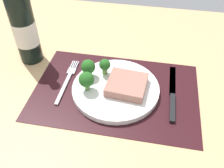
% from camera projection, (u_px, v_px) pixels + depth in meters
% --- Properties ---
extents(ground_plane, '(1.40, 1.10, 0.03)m').
position_uv_depth(ground_plane, '(116.00, 95.00, 0.74)').
color(ground_plane, tan).
extents(placemat, '(0.47, 0.31, 0.00)m').
position_uv_depth(placemat, '(116.00, 91.00, 0.73)').
color(placemat, black).
rests_on(placemat, ground_plane).
extents(plate, '(0.25, 0.25, 0.02)m').
position_uv_depth(plate, '(116.00, 89.00, 0.72)').
color(plate, white).
rests_on(plate, placemat).
extents(steak, '(0.11, 0.11, 0.03)m').
position_uv_depth(steak, '(127.00, 84.00, 0.70)').
color(steak, '#9E6B5B').
rests_on(steak, plate).
extents(broccoli_center, '(0.03, 0.03, 0.05)m').
position_uv_depth(broccoli_center, '(105.00, 65.00, 0.73)').
color(broccoli_center, '#6B994C').
rests_on(broccoli_center, plate).
extents(broccoli_back_left, '(0.04, 0.04, 0.06)m').
position_uv_depth(broccoli_back_left, '(86.00, 80.00, 0.68)').
color(broccoli_back_left, '#5B8942').
rests_on(broccoli_back_left, plate).
extents(broccoli_near_steak, '(0.04, 0.04, 0.06)m').
position_uv_depth(broccoli_near_steak, '(88.00, 67.00, 0.72)').
color(broccoli_near_steak, '#5B8942').
rests_on(broccoli_near_steak, plate).
extents(fork, '(0.02, 0.19, 0.01)m').
position_uv_depth(fork, '(67.00, 80.00, 0.75)').
color(fork, silver).
rests_on(fork, placemat).
extents(knife, '(0.02, 0.23, 0.01)m').
position_uv_depth(knife, '(173.00, 96.00, 0.71)').
color(knife, black).
rests_on(knife, placemat).
extents(wine_bottle, '(0.07, 0.07, 0.33)m').
position_uv_depth(wine_bottle, '(24.00, 28.00, 0.76)').
color(wine_bottle, black).
rests_on(wine_bottle, ground_plane).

